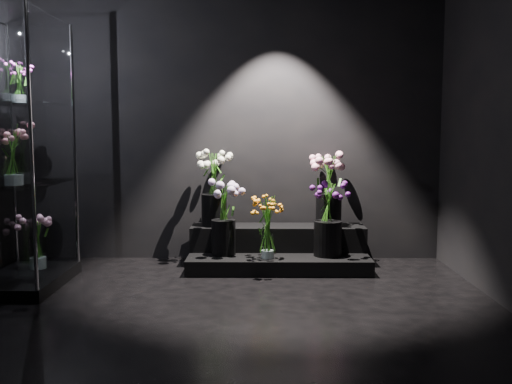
{
  "coord_description": "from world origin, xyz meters",
  "views": [
    {
      "loc": [
        0.25,
        -3.61,
        1.27
      ],
      "look_at": [
        0.2,
        1.2,
        0.75
      ],
      "focal_mm": 40.0,
      "sensor_mm": 36.0,
      "label": 1
    }
  ],
  "objects": [
    {
      "name": "wall_back",
      "position": [
        0.0,
        2.0,
        1.4
      ],
      "size": [
        4.0,
        0.0,
        4.0
      ],
      "primitive_type": "plane",
      "rotation": [
        1.57,
        0.0,
        0.0
      ],
      "color": "black",
      "rests_on": "floor"
    },
    {
      "name": "display_riser",
      "position": [
        0.4,
        1.67,
        0.15
      ],
      "size": [
        1.65,
        0.73,
        0.37
      ],
      "color": "black",
      "rests_on": "floor"
    },
    {
      "name": "floor",
      "position": [
        0.0,
        0.0,
        0.0
      ],
      "size": [
        4.0,
        4.0,
        0.0
      ],
      "primitive_type": "plane",
      "color": "black",
      "rests_on": "ground"
    },
    {
      "name": "bouquet_case_magenta",
      "position": [
        -1.74,
        1.09,
        1.67
      ],
      "size": [
        0.28,
        0.28,
        0.34
      ],
      "rotation": [
        0.0,
        0.0,
        0.43
      ],
      "color": "white",
      "rests_on": "display_case"
    },
    {
      "name": "bouquet_purple",
      "position": [
        0.85,
        1.49,
        0.5
      ],
      "size": [
        0.38,
        0.38,
        0.66
      ],
      "rotation": [
        0.0,
        0.0,
        0.18
      ],
      "color": "black",
      "rests_on": "display_riser"
    },
    {
      "name": "wall_front",
      "position": [
        0.0,
        -2.0,
        1.4
      ],
      "size": [
        4.0,
        0.0,
        4.0
      ],
      "primitive_type": "plane",
      "rotation": [
        -1.57,
        0.0,
        0.0
      ],
      "color": "black",
      "rests_on": "floor"
    },
    {
      "name": "bouquet_case_base_pink",
      "position": [
        -1.66,
        1.13,
        0.35
      ],
      "size": [
        0.41,
        0.41,
        0.47
      ],
      "rotation": [
        0.0,
        0.0,
        -0.39
      ],
      "color": "white",
      "rests_on": "display_case"
    },
    {
      "name": "bouquet_case_pink",
      "position": [
        -1.66,
        0.74,
        1.09
      ],
      "size": [
        0.3,
        0.3,
        0.46
      ],
      "rotation": [
        0.0,
        0.0,
        0.11
      ],
      "color": "white",
      "rests_on": "display_case"
    },
    {
      "name": "bouquet_orange_bells",
      "position": [
        0.3,
        1.37,
        0.43
      ],
      "size": [
        0.26,
        0.26,
        0.57
      ],
      "rotation": [
        0.0,
        0.0,
        -0.04
      ],
      "color": "white",
      "rests_on": "display_riser"
    },
    {
      "name": "bouquet_cream_roses",
      "position": [
        -0.21,
        1.77,
        0.77
      ],
      "size": [
        0.38,
        0.38,
        0.7
      ],
      "rotation": [
        0.0,
        0.0,
        -0.02
      ],
      "color": "black",
      "rests_on": "display_riser"
    },
    {
      "name": "display_case",
      "position": [
        -1.68,
        0.94,
        1.09
      ],
      "size": [
        0.59,
        0.99,
        2.18
      ],
      "color": "black",
      "rests_on": "floor"
    },
    {
      "name": "bouquet_lilac",
      "position": [
        -0.1,
        1.53,
        0.52
      ],
      "size": [
        0.4,
        0.4,
        0.65
      ],
      "rotation": [
        0.0,
        0.0,
        0.15
      ],
      "color": "black",
      "rests_on": "display_riser"
    },
    {
      "name": "bouquet_pink_roses",
      "position": [
        0.89,
        1.8,
        0.77
      ],
      "size": [
        0.51,
        0.51,
        0.68
      ],
      "rotation": [
        0.0,
        0.0,
        0.41
      ],
      "color": "black",
      "rests_on": "display_riser"
    }
  ]
}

